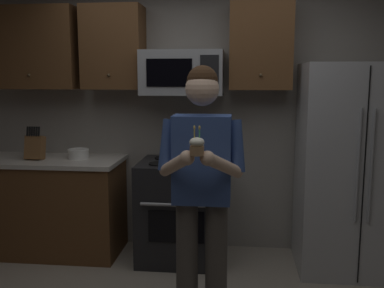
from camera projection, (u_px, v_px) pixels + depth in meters
The scene contains 10 objects.
wall_back at pixel (201, 116), 4.31m from camera, with size 4.40×0.10×2.60m, color gray.
oven_range at pixel (181, 210), 4.07m from camera, with size 0.76×0.70×0.93m.
microwave at pixel (182, 73), 4.00m from camera, with size 0.74×0.41×0.40m.
refrigerator at pixel (352, 169), 3.80m from camera, with size 0.90×0.75×1.80m.
cabinet_row_upper at pixel (122, 48), 4.07m from camera, with size 2.78×0.36×0.76m.
counter_left at pixel (48, 205), 4.23m from camera, with size 1.44×0.66×0.92m.
knife_block at pixel (35, 147), 4.10m from camera, with size 0.16×0.15×0.32m.
bowl_large_white at pixel (78, 153), 4.15m from camera, with size 0.20×0.20×0.09m.
person at pixel (202, 182), 2.91m from camera, with size 0.60×0.48×1.76m.
cupcake at pixel (197, 146), 2.54m from camera, with size 0.09×0.09×0.17m.
Camera 1 is at (0.38, -2.54, 1.69)m, focal length 41.20 mm.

